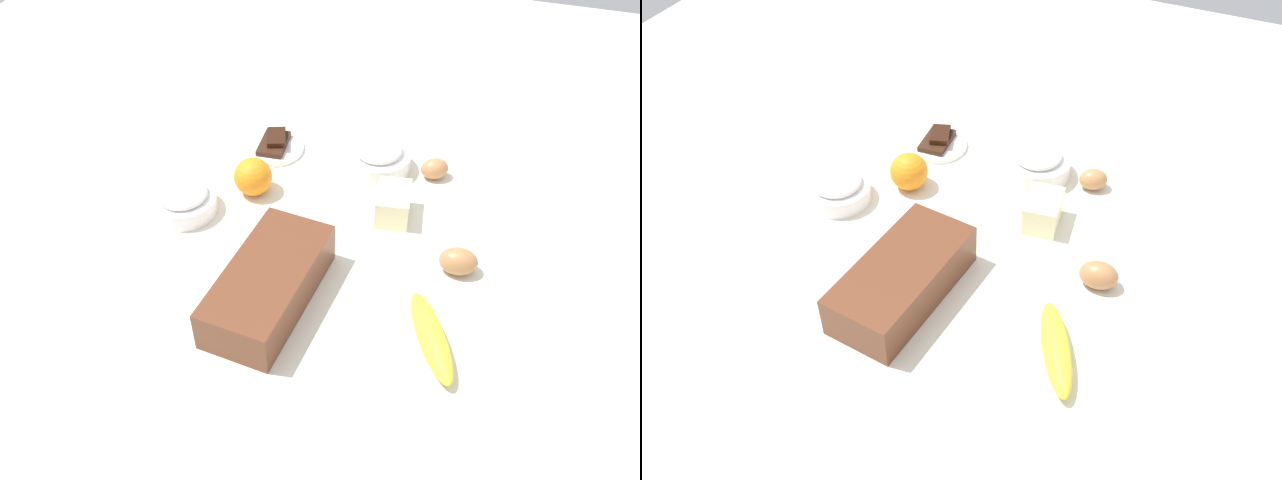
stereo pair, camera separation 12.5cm
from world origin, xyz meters
TOP-DOWN VIEW (x-y plane):
  - ground_plane at (0.00, 0.00)m, footprint 2.40×2.40m
  - loaf_pan at (-0.13, 0.05)m, footprint 0.29×0.16m
  - flour_bowl at (0.28, -0.04)m, footprint 0.14×0.14m
  - sugar_bowl at (0.04, 0.29)m, footprint 0.13×0.13m
  - banana at (-0.14, -0.23)m, footprint 0.19×0.12m
  - orange_fruit at (0.14, 0.18)m, footprint 0.08×0.08m
  - butter_block at (0.15, -0.10)m, footprint 0.10×0.08m
  - egg_near_butter at (0.03, -0.25)m, footprint 0.06×0.07m
  - egg_beside_bowl at (0.29, -0.16)m, footprint 0.06×0.07m
  - chocolate_plate at (0.29, 0.19)m, footprint 0.13×0.13m

SIDE VIEW (x-z plane):
  - ground_plane at x=0.00m, z-range -0.02..0.00m
  - chocolate_plate at x=0.29m, z-range -0.01..0.03m
  - banana at x=-0.14m, z-range 0.00..0.04m
  - egg_beside_bowl at x=0.29m, z-range 0.00..0.04m
  - egg_near_butter at x=0.03m, z-range 0.00..0.05m
  - sugar_bowl at x=0.04m, z-range 0.00..0.06m
  - butter_block at x=0.15m, z-range 0.00..0.06m
  - flour_bowl at x=0.28m, z-range 0.00..0.07m
  - orange_fruit at x=0.14m, z-range 0.00..0.08m
  - loaf_pan at x=-0.13m, z-range 0.00..0.08m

